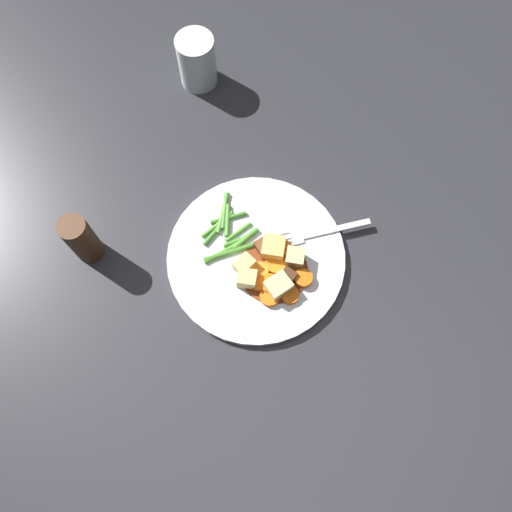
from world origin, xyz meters
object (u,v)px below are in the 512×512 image
Objects in this scene: dinner_plate at (256,258)px; meat_chunk_1 at (264,248)px; carrot_slice_4 at (270,296)px; carrot_slice_5 at (284,249)px; potato_chunk_2 at (244,264)px; potato_chunk_4 at (247,279)px; carrot_slice_1 at (290,295)px; potato_chunk_1 at (273,248)px; potato_chunk_3 at (295,258)px; water_glass at (197,61)px; potato_chunk_0 at (278,286)px; fork at (315,234)px; carrot_slice_3 at (276,263)px; carrot_slice_0 at (269,284)px; carrot_slice_6 at (303,278)px; pepper_mill at (82,239)px; carrot_slice_7 at (258,283)px; meat_chunk_0 at (288,276)px; carrot_slice_2 at (259,271)px.

dinner_plate is 0.02m from meat_chunk_1.
carrot_slice_4 is 1.29× the size of carrot_slice_5.
potato_chunk_4 reaches higher than potato_chunk_2.
carrot_slice_5 reaches higher than carrot_slice_1.
potato_chunk_2 is (-0.03, -0.06, 0.01)m from carrot_slice_5.
carrot_slice_1 is at bearing -29.21° from potato_chunk_1.
carrot_slice_4 is at bearing -81.02° from potato_chunk_3.
carrot_slice_5 is 0.38m from water_glass.
potato_chunk_0 is 0.24× the size of fork.
carrot_slice_3 is 0.08m from fork.
carrot_slice_0 is at bearing -25.60° from dinner_plate.
pepper_mill reaches higher than carrot_slice_6.
carrot_slice_7 is (-0.05, -0.02, 0.00)m from carrot_slice_1.
carrot_slice_1 is 0.33m from pepper_mill.
carrot_slice_1 is at bearing -27.25° from water_glass.
potato_chunk_2 is (-0.02, -0.05, -0.00)m from potato_chunk_1.
potato_chunk_1 is 1.68× the size of meat_chunk_0.
carrot_slice_4 is 1.10× the size of potato_chunk_4.
potato_chunk_2 is 0.02m from potato_chunk_4.
dinner_plate is 9.92× the size of carrot_slice_1.
potato_chunk_4 is at bearing -34.26° from potato_chunk_2.
carrot_slice_0 is 0.05m from carrot_slice_6.
water_glass reaches higher than dinner_plate.
carrot_slice_1 is 0.08m from potato_chunk_1.
carrot_slice_3 is at bearing 48.22° from potato_chunk_2.
carrot_slice_0 is 0.02m from carrot_slice_7.
meat_chunk_0 is (0.04, 0.05, -0.00)m from potato_chunk_4.
fork is at bearing 46.09° from pepper_mill.
water_glass is at bearing 156.76° from potato_chunk_3.
potato_chunk_0 is at bearing 28.96° from carrot_slice_7.
potato_chunk_1 is at bearing 73.18° from potato_chunk_2.
potato_chunk_2 is 1.08× the size of potato_chunk_3.
potato_chunk_0 reaches higher than carrot_slice_7.
meat_chunk_1 reaches higher than carrot_slice_7.
dinner_plate is at bearing 164.34° from potato_chunk_0.
meat_chunk_0 is 0.43m from water_glass.
meat_chunk_1 is at bearing -140.00° from carrot_slice_5.
carrot_slice_1 reaches higher than fork.
water_glass is at bearing 155.73° from carrot_slice_5.
carrot_slice_2 is at bearing 154.27° from carrot_slice_4.
potato_chunk_1 reaches higher than carrot_slice_1.
carrot_slice_3 is 0.03m from meat_chunk_1.
potato_chunk_4 is at bearing -34.79° from water_glass.
potato_chunk_0 reaches higher than fork.
carrot_slice_1 is at bearing -20.59° from meat_chunk_1.
fork is 0.38m from water_glass.
water_glass reaches higher than carrot_slice_7.
potato_chunk_2 is (-0.02, -0.01, 0.01)m from carrot_slice_2.
potato_chunk_1 is at bearing 175.58° from carrot_slice_6.
meat_chunk_0 is (0.03, -0.00, 0.01)m from carrot_slice_3.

